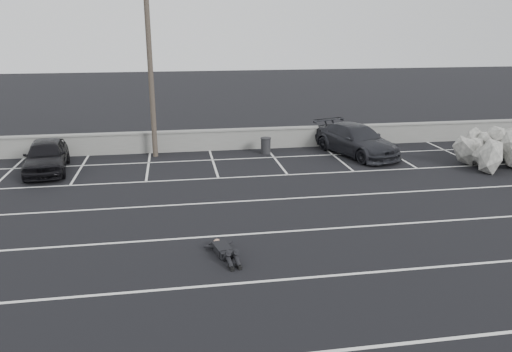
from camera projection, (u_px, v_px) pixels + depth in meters
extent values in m
plane|color=black|center=(212.00, 286.00, 12.40)|extent=(120.00, 120.00, 0.00)
cube|color=gray|center=(190.00, 141.00, 25.46)|extent=(50.00, 0.35, 1.00)
cube|color=gray|center=(189.00, 131.00, 25.31)|extent=(50.00, 0.45, 0.08)
cube|color=silver|center=(212.00, 286.00, 12.40)|extent=(36.00, 0.10, 0.01)
cube|color=silver|center=(204.00, 237.00, 15.23)|extent=(36.00, 0.10, 0.01)
cube|color=silver|center=(199.00, 204.00, 18.06)|extent=(36.00, 0.10, 0.01)
cube|color=silver|center=(195.00, 179.00, 20.89)|extent=(36.00, 0.10, 0.01)
cube|color=silver|center=(192.00, 161.00, 23.72)|extent=(36.00, 0.10, 0.01)
cube|color=silver|center=(10.00, 172.00, 21.98)|extent=(0.10, 5.00, 0.01)
cube|color=silver|center=(80.00, 168.00, 22.46)|extent=(0.10, 5.00, 0.01)
cube|color=silver|center=(148.00, 166.00, 22.93)|extent=(0.10, 5.00, 0.01)
cube|color=silver|center=(213.00, 163.00, 23.40)|extent=(0.10, 5.00, 0.01)
cube|color=silver|center=(276.00, 160.00, 23.88)|extent=(0.10, 5.00, 0.01)
cube|color=silver|center=(336.00, 157.00, 24.35)|extent=(0.10, 5.00, 0.01)
cube|color=silver|center=(394.00, 155.00, 24.83)|extent=(0.10, 5.00, 0.01)
cube|color=silver|center=(449.00, 152.00, 25.30)|extent=(0.10, 5.00, 0.01)
imported|color=black|center=(46.00, 156.00, 21.82)|extent=(2.16, 4.37, 1.43)
imported|color=#222328|center=(356.00, 140.00, 24.67)|extent=(3.57, 5.50, 1.48)
cylinder|color=#4C4238|center=(150.00, 60.00, 23.22)|extent=(0.25, 0.25, 9.31)
cylinder|color=#242427|center=(266.00, 146.00, 24.95)|extent=(0.64, 0.64, 0.78)
cylinder|color=#242427|center=(266.00, 138.00, 24.83)|extent=(0.71, 0.71, 0.04)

